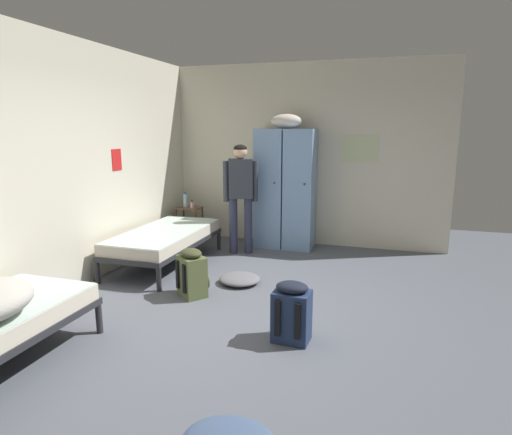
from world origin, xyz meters
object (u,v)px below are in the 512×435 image
backpack_navy (292,313)px  lotion_bottle (192,205)px  shelf_unit (190,220)px  bed_left_rear (165,238)px  water_bottle (185,200)px  locker_bank (285,186)px  backpack_olive (193,274)px  clothes_pile_grey (240,279)px  person_traveler (241,189)px

backpack_navy → lotion_bottle: bearing=129.1°
shelf_unit → backpack_navy: size_ratio=1.04×
bed_left_rear → water_bottle: size_ratio=7.68×
water_bottle → lotion_bottle: water_bottle is taller
bed_left_rear → water_bottle: water_bottle is taller
locker_bank → backpack_navy: bearing=-75.4°
backpack_olive → clothes_pile_grey: backpack_olive is taller
water_bottle → clothes_pile_grey: water_bottle is taller
shelf_unit → backpack_olive: shelf_unit is taller
shelf_unit → backpack_navy: shelf_unit is taller
bed_left_rear → backpack_olive: (0.86, -0.93, -0.12)m
person_traveler → locker_bank: bearing=45.5°
locker_bank → backpack_navy: (0.79, -3.03, -0.71)m
backpack_navy → person_traveler: bearing=118.4°
bed_left_rear → backpack_navy: 2.69m
shelf_unit → person_traveler: bearing=-22.1°
bed_left_rear → clothes_pile_grey: size_ratio=3.77×
shelf_unit → locker_bank: bearing=4.6°
shelf_unit → person_traveler: 1.31m
shelf_unit → person_traveler: size_ratio=0.35×
bed_left_rear → lotion_bottle: bearing=98.2°
shelf_unit → bed_left_rear: (0.25, -1.29, 0.04)m
water_bottle → clothes_pile_grey: 2.39m
water_bottle → bed_left_rear: bearing=-75.8°
person_traveler → backpack_navy: size_ratio=2.96×
person_traveler → clothes_pile_grey: bearing=-71.6°
lotion_bottle → bed_left_rear: bearing=-81.8°
shelf_unit → water_bottle: bearing=166.0°
person_traveler → lotion_bottle: size_ratio=12.49×
bed_left_rear → person_traveler: size_ratio=1.17×
lotion_bottle → person_traveler: bearing=-21.5°
shelf_unit → lotion_bottle: lotion_bottle is taller
locker_bank → lotion_bottle: (-1.54, -0.17, -0.34)m
locker_bank → clothes_pile_grey: locker_bank is taller
shelf_unit → clothes_pile_grey: bearing=-48.8°
clothes_pile_grey → water_bottle: bearing=132.4°
backpack_navy → water_bottle: bearing=130.3°
shelf_unit → clothes_pile_grey: size_ratio=1.13×
person_traveler → lotion_bottle: bearing=158.5°
locker_bank → backpack_olive: 2.50m
person_traveler → bed_left_rear: bearing=-133.2°
locker_bank → lotion_bottle: bearing=-173.7°
locker_bank → shelf_unit: bearing=-175.4°
backpack_navy → backpack_olive: 1.46m
clothes_pile_grey → backpack_navy: bearing=-52.9°
person_traveler → backpack_navy: person_traveler is taller
locker_bank → water_bottle: (-1.69, -0.11, -0.29)m
locker_bank → backpack_navy: size_ratio=3.76×
backpack_olive → clothes_pile_grey: bearing=54.9°
locker_bank → water_bottle: locker_bank is taller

